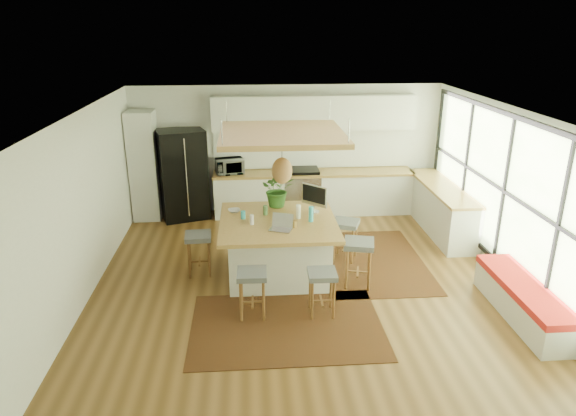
{
  "coord_description": "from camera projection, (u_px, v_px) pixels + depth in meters",
  "views": [
    {
      "loc": [
        -0.79,
        -7.22,
        3.91
      ],
      "look_at": [
        -0.2,
        0.5,
        1.1
      ],
      "focal_mm": 32.07,
      "sensor_mm": 36.0,
      "label": 1
    }
  ],
  "objects": [
    {
      "name": "floor",
      "position": [
        303.0,
        283.0,
        8.15
      ],
      "size": [
        7.0,
        7.0,
        0.0
      ],
      "primitive_type": "plane",
      "color": "#553818",
      "rests_on": "ground"
    },
    {
      "name": "ceiling",
      "position": [
        305.0,
        113.0,
        7.23
      ],
      "size": [
        7.0,
        7.0,
        0.0
      ],
      "primitive_type": "plane",
      "rotation": [
        3.14,
        0.0,
        0.0
      ],
      "color": "white",
      "rests_on": "ground"
    },
    {
      "name": "wall_back",
      "position": [
        287.0,
        149.0,
        10.97
      ],
      "size": [
        6.5,
        0.0,
        6.5
      ],
      "primitive_type": "plane",
      "rotation": [
        1.57,
        0.0,
        0.0
      ],
      "color": "silver",
      "rests_on": "ground"
    },
    {
      "name": "wall_front",
      "position": [
        347.0,
        338.0,
        4.41
      ],
      "size": [
        6.5,
        0.0,
        6.5
      ],
      "primitive_type": "plane",
      "rotation": [
        -1.57,
        0.0,
        0.0
      ],
      "color": "silver",
      "rests_on": "ground"
    },
    {
      "name": "wall_left",
      "position": [
        81.0,
        209.0,
        7.46
      ],
      "size": [
        0.0,
        7.0,
        7.0
      ],
      "primitive_type": "plane",
      "rotation": [
        1.57,
        0.0,
        1.57
      ],
      "color": "silver",
      "rests_on": "ground"
    },
    {
      "name": "wall_right",
      "position": [
        513.0,
        198.0,
        7.92
      ],
      "size": [
        0.0,
        7.0,
        7.0
      ],
      "primitive_type": "plane",
      "rotation": [
        1.57,
        0.0,
        -1.57
      ],
      "color": "silver",
      "rests_on": "ground"
    },
    {
      "name": "window_wall",
      "position": [
        512.0,
        195.0,
        7.91
      ],
      "size": [
        0.1,
        6.2,
        2.6
      ],
      "primitive_type": null,
      "color": "black",
      "rests_on": "wall_right"
    },
    {
      "name": "pantry",
      "position": [
        145.0,
        166.0,
        10.54
      ],
      "size": [
        0.55,
        0.6,
        2.25
      ],
      "primitive_type": "cube",
      "color": "silver",
      "rests_on": "floor"
    },
    {
      "name": "back_counter_base",
      "position": [
        313.0,
        194.0,
        11.02
      ],
      "size": [
        4.2,
        0.6,
        0.88
      ],
      "primitive_type": "cube",
      "color": "silver",
      "rests_on": "floor"
    },
    {
      "name": "back_counter_top",
      "position": [
        314.0,
        173.0,
        10.87
      ],
      "size": [
        4.24,
        0.64,
        0.05
      ],
      "primitive_type": "cube",
      "color": "olive",
      "rests_on": "back_counter_base"
    },
    {
      "name": "backsplash",
      "position": [
        312.0,
        149.0,
        10.99
      ],
      "size": [
        4.2,
        0.02,
        0.8
      ],
      "primitive_type": "cube",
      "color": "white",
      "rests_on": "wall_back"
    },
    {
      "name": "upper_cabinets",
      "position": [
        314.0,
        113.0,
        10.57
      ],
      "size": [
        4.2,
        0.34,
        0.7
      ],
      "primitive_type": "cube",
      "color": "silver",
      "rests_on": "wall_back"
    },
    {
      "name": "range",
      "position": [
        302.0,
        191.0,
        10.98
      ],
      "size": [
        0.76,
        0.62,
        1.0
      ],
      "primitive_type": null,
      "color": "#A5A5AA",
      "rests_on": "floor"
    },
    {
      "name": "right_counter_base",
      "position": [
        441.0,
        209.0,
        10.09
      ],
      "size": [
        0.6,
        2.5,
        0.88
      ],
      "primitive_type": "cube",
      "color": "silver",
      "rests_on": "floor"
    },
    {
      "name": "right_counter_top",
      "position": [
        443.0,
        187.0,
        9.93
      ],
      "size": [
        0.64,
        2.54,
        0.05
      ],
      "primitive_type": "cube",
      "color": "olive",
      "rests_on": "right_counter_base"
    },
    {
      "name": "window_bench",
      "position": [
        523.0,
        301.0,
        7.15
      ],
      "size": [
        0.52,
        2.0,
        0.5
      ],
      "primitive_type": null,
      "color": "silver",
      "rests_on": "floor"
    },
    {
      "name": "ceiling_panel",
      "position": [
        282.0,
        152.0,
        7.81
      ],
      "size": [
        1.86,
        1.86,
        0.8
      ],
      "primitive_type": null,
      "color": "olive",
      "rests_on": "ceiling"
    },
    {
      "name": "rug_near",
      "position": [
        287.0,
        326.0,
        7.0
      ],
      "size": [
        2.6,
        1.8,
        0.01
      ],
      "primitive_type": "cube",
      "color": "black",
      "rests_on": "floor"
    },
    {
      "name": "rug_right",
      "position": [
        370.0,
        261.0,
        8.91
      ],
      "size": [
        1.8,
        2.6,
        0.01
      ],
      "primitive_type": "cube",
      "color": "black",
      "rests_on": "floor"
    },
    {
      "name": "fridge",
      "position": [
        183.0,
        175.0,
        10.64
      ],
      "size": [
        1.11,
        0.98,
        1.87
      ],
      "primitive_type": null,
      "rotation": [
        0.0,
        0.0,
        0.32
      ],
      "color": "black",
      "rests_on": "floor"
    },
    {
      "name": "island",
      "position": [
        278.0,
        247.0,
        8.35
      ],
      "size": [
        1.85,
        1.85,
        0.93
      ],
      "primitive_type": null,
      "color": "olive",
      "rests_on": "floor"
    },
    {
      "name": "stool_near_left",
      "position": [
        252.0,
        293.0,
        7.15
      ],
      "size": [
        0.42,
        0.42,
        0.69
      ],
      "primitive_type": null,
      "rotation": [
        0.0,
        0.0,
        -0.02
      ],
      "color": "#4E5256",
      "rests_on": "floor"
    },
    {
      "name": "stool_near_right",
      "position": [
        322.0,
        291.0,
        7.19
      ],
      "size": [
        0.4,
        0.4,
        0.67
      ],
      "primitive_type": null,
      "rotation": [
        0.0,
        0.0,
        -0.02
      ],
      "color": "#4E5256",
      "rests_on": "floor"
    },
    {
      "name": "stool_right_front",
      "position": [
        358.0,
        265.0,
        7.98
      ],
      "size": [
        0.54,
        0.54,
        0.76
      ],
      "primitive_type": null,
      "rotation": [
        0.0,
        0.0,
        1.35
      ],
      "color": "#4E5256",
      "rests_on": "floor"
    },
    {
      "name": "stool_right_back",
      "position": [
        345.0,
        240.0,
        8.87
      ],
      "size": [
        0.55,
        0.55,
        0.72
      ],
      "primitive_type": null,
      "rotation": [
        0.0,
        0.0,
        1.19
      ],
      "color": "#4E5256",
      "rests_on": "floor"
    },
    {
      "name": "stool_left_side",
      "position": [
        199.0,
        254.0,
        8.37
      ],
      "size": [
        0.44,
        0.44,
        0.7
      ],
      "primitive_type": null,
      "rotation": [
        0.0,
        0.0,
        -1.51
      ],
      "color": "#4E5256",
      "rests_on": "floor"
    },
    {
      "name": "laptop",
      "position": [
        281.0,
        223.0,
        7.77
      ],
      "size": [
        0.43,
        0.44,
        0.25
      ],
      "primitive_type": null,
      "rotation": [
        0.0,
        0.0,
        -0.35
      ],
      "color": "#A5A5AA",
      "rests_on": "island"
    },
    {
      "name": "monitor",
      "position": [
        314.0,
        197.0,
        8.46
      ],
      "size": [
        0.5,
        0.49,
        0.48
      ],
      "primitive_type": null,
      "rotation": [
        0.0,
        0.0,
        -0.76
      ],
      "color": "#A5A5AA",
      "rests_on": "island"
    },
    {
      "name": "microwave",
      "position": [
        230.0,
        165.0,
        10.67
      ],
      "size": [
        0.62,
        0.42,
        0.38
      ],
      "primitive_type": "imported",
      "rotation": [
        0.0,
        0.0,
        0.21
      ],
      "color": "#A5A5AA",
      "rests_on": "back_counter_top"
    },
    {
      "name": "island_plant",
      "position": [
        278.0,
        193.0,
        8.74
      ],
      "size": [
        0.61,
        0.66,
        0.48
      ],
      "primitive_type": "imported",
      "rotation": [
        0.0,
        0.0,
        0.09
      ],
      "color": "#1E4C19",
      "rests_on": "island"
    },
    {
      "name": "island_bowl",
      "position": [
        234.0,
        211.0,
        8.53
      ],
      "size": [
        0.23,
        0.23,
        0.05
      ],
      "primitive_type": "imported",
      "rotation": [
        0.0,
        0.0,
        0.19
      ],
      "color": "white",
      "rests_on": "island"
    },
    {
      "name": "island_bottle_0",
      "position": [
        243.0,
        213.0,
        8.22
      ],
      "size": [
        0.07,
        0.07,
        0.19
      ],
      "primitive_type": "cylinder",
      "color": "#38C6E1",
      "rests_on": "island"
    },
    {
      "name": "island_bottle_1",
      "position": [
        253.0,
        219.0,
        7.99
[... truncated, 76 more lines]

